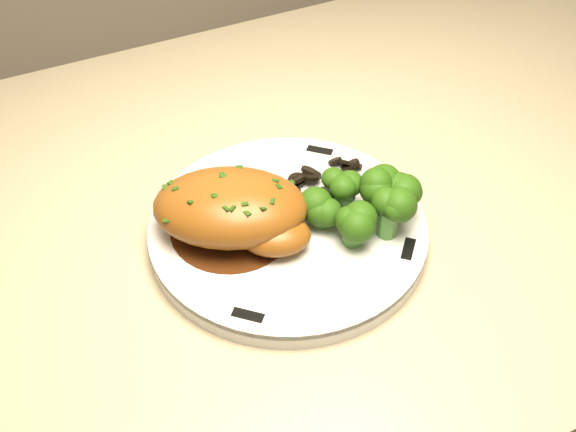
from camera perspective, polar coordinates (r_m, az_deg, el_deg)
name	(u,v)px	position (r m, az deg, el deg)	size (l,w,h in m)	color
plate	(288,231)	(0.66, 0.00, -1.16)	(0.25, 0.25, 0.02)	silver
rim_accent_0	(320,151)	(0.73, 2.53, 5.19)	(0.03, 0.01, 0.00)	black
rim_accent_1	(176,199)	(0.68, -8.85, 1.30)	(0.03, 0.01, 0.00)	black
rim_accent_2	(248,315)	(0.58, -3.19, -7.85)	(0.03, 0.01, 0.00)	black
rim_accent_3	(408,249)	(0.64, 9.49, -2.60)	(0.03, 0.01, 0.00)	black
gravy_pool	(232,228)	(0.65, -4.46, -0.99)	(0.11, 0.11, 0.00)	#3E1C0B
chicken_breast	(235,210)	(0.63, -4.18, 0.46)	(0.16, 0.15, 0.05)	brown
mushroom_pile	(317,183)	(0.68, 2.30, 2.59)	(0.09, 0.06, 0.02)	black
broccoli_florets	(365,203)	(0.64, 6.09, 0.99)	(0.10, 0.07, 0.04)	#4F8C3B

